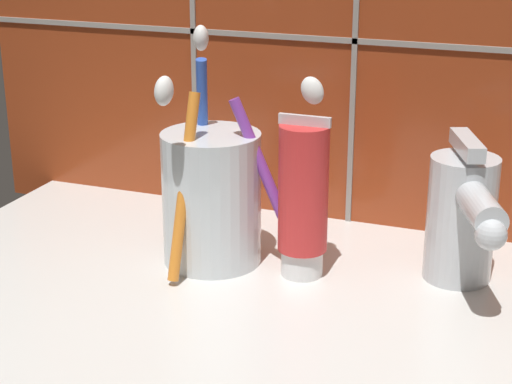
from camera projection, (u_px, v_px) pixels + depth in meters
sink_counter at (267, 310)px, 65.71cm from camera, size 62.45×36.94×2.00cm
toothbrush_cup at (212, 195)px, 70.17cm from camera, size 13.58×13.02×19.07cm
toothpaste_tube at (303, 198)px, 67.29cm from camera, size 4.16×3.96×13.28cm
sink_faucet at (464, 215)px, 66.30cm from camera, size 6.82×11.76×11.70cm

